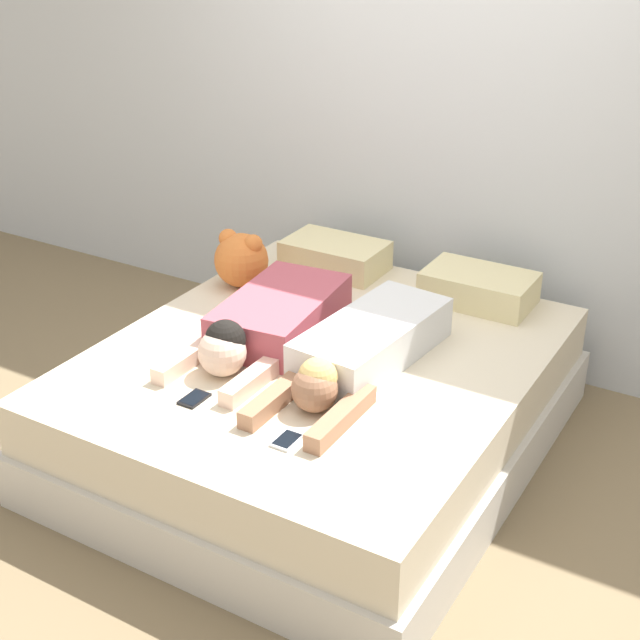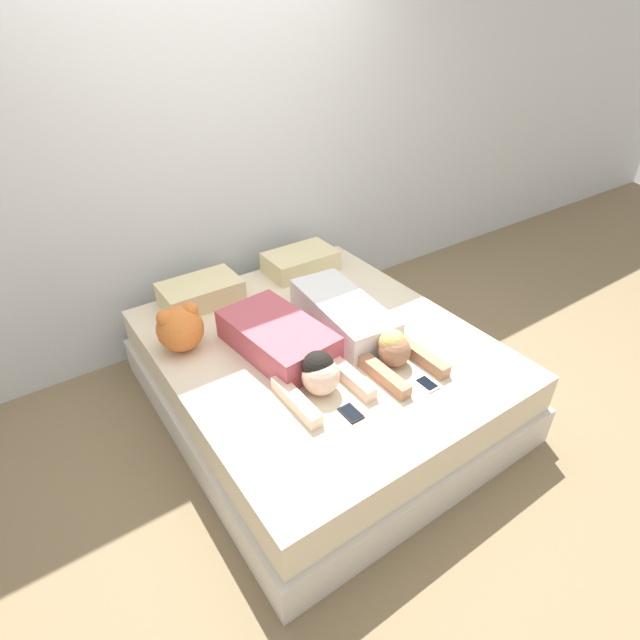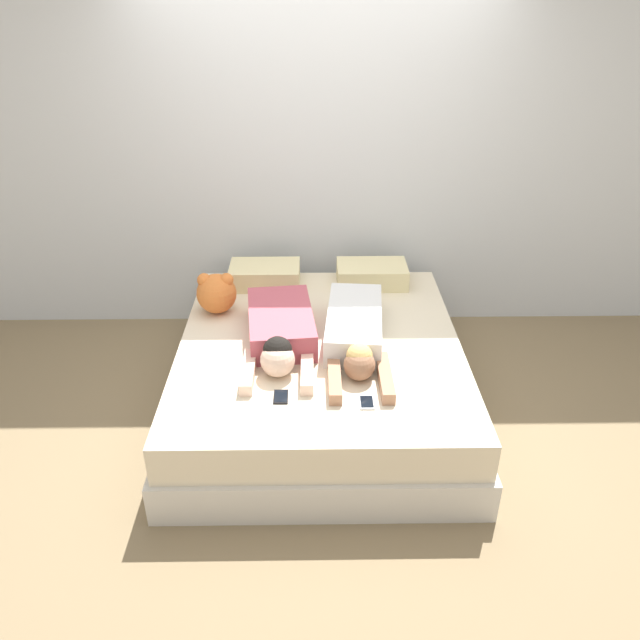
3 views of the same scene
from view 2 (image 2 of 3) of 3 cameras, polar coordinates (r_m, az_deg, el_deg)
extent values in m
plane|color=#7F6B4C|center=(3.21, 0.00, -9.32)|extent=(12.00, 12.00, 0.00)
cube|color=silver|center=(3.50, -11.58, 18.24)|extent=(12.00, 0.06, 2.60)
cube|color=beige|center=(3.13, 0.00, -7.69)|extent=(1.78, 2.04, 0.24)
cube|color=beige|center=(2.98, 0.00, -4.26)|extent=(1.72, 1.98, 0.23)
cube|color=beige|center=(3.33, -13.47, 3.09)|extent=(0.50, 0.31, 0.15)
cube|color=beige|center=(3.63, -2.22, 6.70)|extent=(0.50, 0.31, 0.15)
cube|color=#B24C59|center=(2.81, -4.90, -1.94)|extent=(0.46, 0.72, 0.18)
sphere|color=beige|center=(2.51, 0.10, -6.43)|extent=(0.20, 0.20, 0.20)
sphere|color=black|center=(2.50, -0.22, -5.36)|extent=(0.17, 0.17, 0.17)
cube|color=beige|center=(2.47, -2.75, -9.23)|extent=(0.07, 0.37, 0.07)
cube|color=beige|center=(2.61, 3.37, -6.43)|extent=(0.07, 0.37, 0.07)
cube|color=silver|center=(3.01, 2.65, 0.83)|extent=(0.40, 0.79, 0.18)
sphere|color=#A37051|center=(2.72, 8.50, -3.48)|extent=(0.18, 0.18, 0.18)
sphere|color=#D8B266|center=(2.71, 8.26, -2.58)|extent=(0.15, 0.15, 0.15)
cube|color=#A37051|center=(2.65, 6.82, -5.95)|extent=(0.07, 0.42, 0.07)
cube|color=#A37051|center=(2.81, 11.16, -3.81)|extent=(0.07, 0.42, 0.07)
cube|color=black|center=(2.46, 3.54, -10.58)|extent=(0.08, 0.12, 0.01)
cube|color=black|center=(2.45, 3.55, -10.49)|extent=(0.07, 0.10, 0.00)
cube|color=silver|center=(2.67, 12.10, -7.16)|extent=(0.08, 0.12, 0.01)
cube|color=black|center=(2.66, 12.12, -7.07)|extent=(0.07, 0.10, 0.00)
sphere|color=orange|center=(2.89, -15.68, -0.96)|extent=(0.26, 0.26, 0.26)
sphere|color=orange|center=(2.83, -17.33, 0.22)|extent=(0.09, 0.09, 0.09)
sphere|color=orange|center=(2.86, -14.64, 1.13)|extent=(0.09, 0.09, 0.09)
camera|label=1|loc=(3.15, 75.43, 11.11)|focal=50.00mm
camera|label=3|loc=(1.88, 104.15, 1.23)|focal=35.00mm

